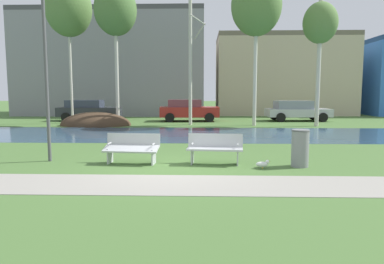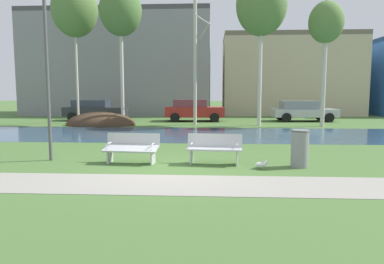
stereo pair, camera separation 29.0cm
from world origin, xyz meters
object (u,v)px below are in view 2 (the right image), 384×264
at_px(bench_left, 131,147).
at_px(parked_van_nearest_dark, 95,110).
at_px(streetlamp, 46,46).
at_px(trash_bin, 300,148).
at_px(bench_right, 214,148).
at_px(seagull, 262,164).
at_px(parked_sedan_second_red, 194,110).
at_px(parked_hatch_third_silver, 302,110).

distance_m(bench_left, parked_van_nearest_dark, 16.55).
relative_size(bench_left, streetlamp, 0.32).
bearing_deg(trash_bin, bench_right, 172.94).
distance_m(seagull, streetlamp, 7.14).
height_order(streetlamp, parked_sedan_second_red, streetlamp).
relative_size(bench_right, parked_hatch_third_silver, 0.36).
bearing_deg(bench_right, parked_van_nearest_dark, 119.26).
distance_m(trash_bin, parked_hatch_third_silver, 16.30).
xyz_separation_m(streetlamp, parked_van_nearest_dark, (-3.62, 15.07, -2.64)).
bearing_deg(parked_hatch_third_silver, seagull, -107.28).
xyz_separation_m(bench_right, parked_hatch_third_silver, (6.30, 15.53, 0.29)).
bearing_deg(parked_van_nearest_dark, seagull, -58.22).
relative_size(bench_left, seagull, 4.16).
bearing_deg(bench_left, seagull, -9.26).
height_order(streetlamp, parked_van_nearest_dark, streetlamp).
distance_m(bench_left, seagull, 3.77).
relative_size(streetlamp, parked_sedan_second_red, 1.21).
bearing_deg(streetlamp, trash_bin, -4.45).
height_order(bench_right, parked_hatch_third_silver, parked_hatch_third_silver).
xyz_separation_m(bench_right, trash_bin, (2.37, -0.29, 0.07)).
relative_size(trash_bin, parked_hatch_third_silver, 0.23).
bearing_deg(streetlamp, parked_hatch_third_silver, 53.49).
relative_size(bench_left, parked_hatch_third_silver, 0.36).
bearing_deg(parked_hatch_third_silver, bench_left, -119.34).
xyz_separation_m(trash_bin, streetlamp, (-7.35, 0.57, 2.88)).
relative_size(trash_bin, seagull, 2.64).
height_order(bench_left, parked_hatch_third_silver, parked_hatch_third_silver).
distance_m(bench_right, parked_van_nearest_dark, 17.60).
xyz_separation_m(bench_left, parked_sedan_second_red, (1.03, 15.15, 0.33)).
xyz_separation_m(seagull, parked_hatch_third_silver, (5.02, 16.13, 0.63)).
xyz_separation_m(parked_van_nearest_dark, parked_hatch_third_silver, (14.91, 0.18, -0.02)).
distance_m(parked_van_nearest_dark, parked_hatch_third_silver, 14.91).
distance_m(bench_right, streetlamp, 5.80).
bearing_deg(trash_bin, bench_left, 176.49).
height_order(bench_right, parked_van_nearest_dark, parked_van_nearest_dark).
distance_m(bench_left, bench_right, 2.42).
xyz_separation_m(bench_left, seagull, (3.71, -0.60, -0.34)).
bearing_deg(bench_left, streetlamp, 173.79).
height_order(seagull, parked_hatch_third_silver, parked_hatch_third_silver).
height_order(bench_right, streetlamp, streetlamp).
bearing_deg(seagull, streetlamp, 171.98).
bearing_deg(parked_sedan_second_red, bench_left, -93.87).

